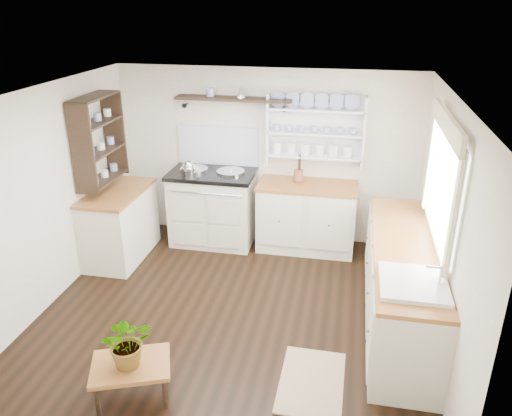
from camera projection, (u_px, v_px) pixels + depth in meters
The scene contains 19 objects.
floor at pixel (234, 309), 5.38m from camera, with size 4.00×3.80×0.01m, color black.
wall_back at pixel (266, 156), 6.64m from camera, with size 4.00×0.02×2.30m, color beige.
wall_right at pixel (444, 228), 4.57m from camera, with size 0.02×3.80×2.30m, color beige.
wall_left at pixel (49, 197), 5.29m from camera, with size 0.02×3.80×2.30m, color beige.
ceiling at pixel (230, 94), 4.48m from camera, with size 4.00×3.80×0.01m, color white.
window at pixel (442, 180), 4.55m from camera, with size 0.08×1.55×1.22m.
aga_cooker at pixel (213, 206), 6.71m from camera, with size 1.12×0.77×1.03m.
back_cabinets at pixel (306, 216), 6.54m from camera, with size 1.27×0.63×0.90m.
right_cabinets at pixel (401, 284), 4.98m from camera, with size 0.62×2.43×0.90m.
belfast_sink at pixel (412, 296), 4.17m from camera, with size 0.55×0.60×0.45m.
left_cabinets at pixel (120, 223), 6.31m from camera, with size 0.62×1.13×0.90m.
plate_rack at pixel (316, 129), 6.34m from camera, with size 1.20×0.22×0.90m.
high_shelf at pixel (234, 99), 6.31m from camera, with size 1.50×0.29×0.16m.
left_shelving at pixel (99, 139), 5.91m from camera, with size 0.28×0.80×1.05m, color black.
kettle at pixel (189, 169), 6.44m from camera, with size 0.19×0.19×0.24m, color silver, non-canonical shape.
utensil_crock at pixel (298, 175), 6.43m from camera, with size 0.12×0.12×0.14m, color brown.
center_table at pixel (131, 368), 4.09m from camera, with size 0.75×0.65×0.34m.
potted_plant at pixel (128, 342), 3.99m from camera, with size 0.40×0.35×0.44m, color #3F7233.
floor_rug at pixel (312, 382), 4.35m from camera, with size 0.55×0.85×0.02m, color brown.
Camera 1 is at (1.11, -4.39, 3.11)m, focal length 35.00 mm.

